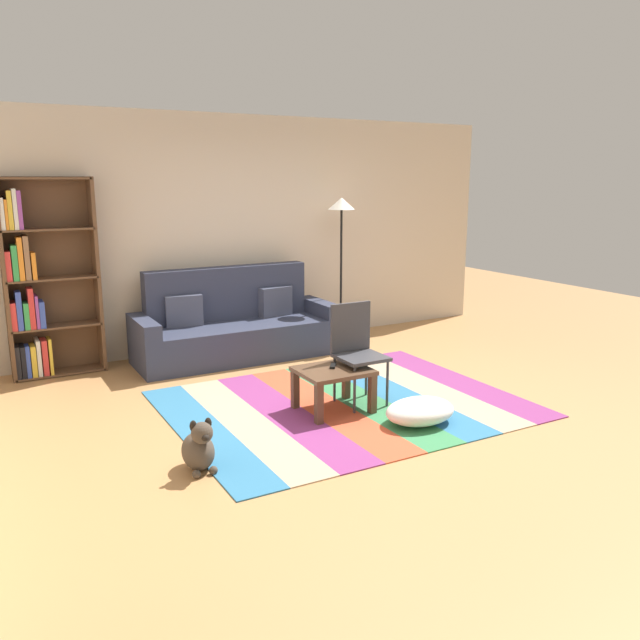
% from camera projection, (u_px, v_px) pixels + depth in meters
% --- Properties ---
extents(ground_plane, '(14.00, 14.00, 0.00)m').
position_uv_depth(ground_plane, '(360.00, 404.00, 5.75)').
color(ground_plane, '#B27F4C').
extents(back_wall, '(6.80, 0.10, 2.70)m').
position_uv_depth(back_wall, '(246.00, 232.00, 7.63)').
color(back_wall, beige).
rests_on(back_wall, ground_plane).
extents(rug, '(3.02, 2.41, 0.01)m').
position_uv_depth(rug, '(344.00, 404.00, 5.75)').
color(rug, teal).
rests_on(rug, ground_plane).
extents(couch, '(2.26, 0.80, 1.00)m').
position_uv_depth(couch, '(235.00, 328.00, 7.22)').
color(couch, '#2D3347').
rests_on(couch, ground_plane).
extents(bookshelf, '(0.90, 0.28, 2.00)m').
position_uv_depth(bookshelf, '(39.00, 286.00, 6.40)').
color(bookshelf, brown).
rests_on(bookshelf, ground_plane).
extents(coffee_table, '(0.60, 0.51, 0.37)m').
position_uv_depth(coffee_table, '(333.00, 377.00, 5.52)').
color(coffee_table, '#513826').
rests_on(coffee_table, rug).
extents(pouf, '(0.61, 0.45, 0.21)m').
position_uv_depth(pouf, '(420.00, 411.00, 5.27)').
color(pouf, white).
rests_on(pouf, rug).
extents(dog, '(0.22, 0.35, 0.40)m').
position_uv_depth(dog, '(199.00, 448.00, 4.43)').
color(dog, '#473D33').
rests_on(dog, ground_plane).
extents(standing_lamp, '(0.32, 0.32, 1.76)m').
position_uv_depth(standing_lamp, '(341.00, 222.00, 7.69)').
color(standing_lamp, black).
rests_on(standing_lamp, ground_plane).
extents(tv_remote, '(0.12, 0.15, 0.02)m').
position_uv_depth(tv_remote, '(333.00, 366.00, 5.56)').
color(tv_remote, black).
rests_on(tv_remote, coffee_table).
extents(folding_chair, '(0.40, 0.40, 0.90)m').
position_uv_depth(folding_chair, '(356.00, 345.00, 5.70)').
color(folding_chair, '#38383D').
rests_on(folding_chair, ground_plane).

